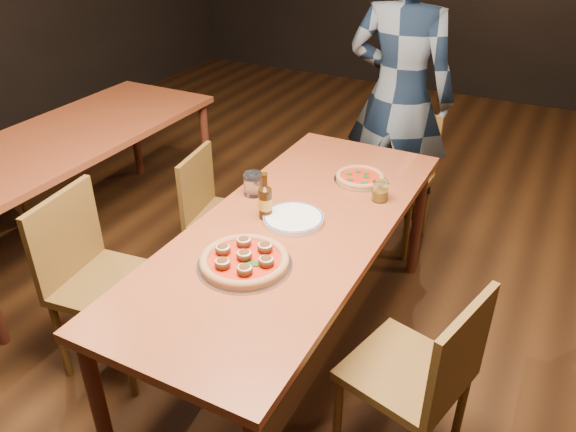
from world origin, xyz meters
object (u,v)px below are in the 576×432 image
at_px(chair_main_nw, 110,283).
at_px(diner, 399,97).
at_px(table_main, 293,238).
at_px(pizza_meatball, 244,260).
at_px(chair_end, 394,180).
at_px(beer_bottle, 265,202).
at_px(chair_main_e, 406,370).
at_px(table_left, 68,145).
at_px(plate_stack, 293,219).
at_px(pizza_margherita, 360,177).
at_px(water_glass, 253,184).
at_px(chair_main_sw, 227,218).
at_px(amber_glass, 380,191).

xyz_separation_m(chair_main_nw, diner, (0.76, 1.82, 0.46)).
height_order(table_main, pizza_meatball, pizza_meatball).
bearing_deg(chair_end, pizza_meatball, -91.07).
bearing_deg(chair_end, beer_bottle, -97.37).
distance_m(chair_main_e, chair_end, 1.63).
bearing_deg(chair_main_e, chair_end, -145.83).
bearing_deg(table_left, pizza_meatball, -21.74).
bearing_deg(pizza_meatball, plate_stack, 87.27).
relative_size(chair_main_e, chair_end, 1.01).
xyz_separation_m(table_left, beer_bottle, (1.56, -0.30, 0.15)).
bearing_deg(pizza_margherita, chair_end, 90.93).
distance_m(pizza_meatball, plate_stack, 0.39).
relative_size(chair_end, pizza_margherita, 3.30).
xyz_separation_m(chair_end, beer_bottle, (-0.24, -1.23, 0.39)).
height_order(table_main, water_glass, water_glass).
height_order(table_main, chair_main_sw, chair_main_sw).
bearing_deg(chair_end, plate_stack, -91.66).
relative_size(plate_stack, diner, 0.15).
bearing_deg(chair_main_sw, chair_main_e, -127.75).
xyz_separation_m(table_main, table_left, (-1.70, 0.30, 0.00)).
bearing_deg(chair_end, pizza_margherita, -85.59).
bearing_deg(chair_main_nw, chair_main_e, -91.71).
bearing_deg(table_left, beer_bottle, -10.98).
height_order(chair_main_sw, chair_main_e, chair_main_e).
relative_size(table_left, chair_main_e, 2.25).
distance_m(amber_glass, diner, 1.02).
bearing_deg(chair_main_sw, amber_glass, -98.64).
height_order(chair_main_sw, pizza_meatball, same).
relative_size(chair_main_e, pizza_meatball, 2.34).
bearing_deg(pizza_meatball, table_main, 85.32).
xyz_separation_m(table_left, chair_main_nw, (0.97, -0.74, -0.21)).
bearing_deg(pizza_meatball, chair_end, 85.45).
distance_m(table_main, table_left, 1.73).
xyz_separation_m(pizza_meatball, beer_bottle, (-0.11, 0.36, 0.05)).
bearing_deg(beer_bottle, table_main, 1.23).
xyz_separation_m(table_left, chair_main_e, (2.35, -0.61, -0.23)).
distance_m(chair_main_sw, pizza_meatball, 1.03).
distance_m(chair_main_nw, chair_main_e, 1.38).
height_order(chair_end, diner, diner).
relative_size(chair_end, beer_bottle, 4.04).
relative_size(chair_main_sw, plate_stack, 3.01).
bearing_deg(chair_main_nw, diner, -29.52).
xyz_separation_m(table_main, pizza_margherita, (0.11, 0.54, 0.09)).
height_order(chair_main_e, pizza_meatball, chair_main_e).
bearing_deg(pizza_margherita, table_left, -172.38).
xyz_separation_m(beer_bottle, amber_glass, (0.40, 0.39, -0.03)).
height_order(pizza_margherita, beer_bottle, beer_bottle).
distance_m(table_left, plate_stack, 1.71).
distance_m(chair_main_sw, chair_main_e, 1.45).
bearing_deg(chair_main_sw, table_left, 86.01).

